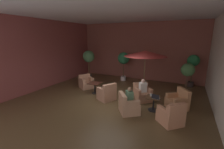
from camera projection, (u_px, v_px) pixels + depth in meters
ground_plane at (108, 102)px, 7.50m from camera, size 9.15×9.81×0.02m
wall_back_brick at (138, 51)px, 11.25m from camera, size 9.15×0.08×4.13m
wall_left_accent at (39, 55)px, 8.96m from camera, size 0.08×9.81×4.13m
ceiling_slab at (107, 11)px, 6.52m from camera, size 9.15×9.81×0.06m
cafe_table_front_left at (154, 101)px, 6.51m from camera, size 0.64×0.64×0.61m
armchair_front_left_north at (171, 116)px, 5.49m from camera, size 1.04×1.05×0.89m
armchair_front_left_east at (178, 102)px, 6.72m from camera, size 1.07×1.08×0.89m
armchair_front_left_south at (142, 94)px, 7.59m from camera, size 1.06×1.06×0.85m
armchair_front_left_west at (128, 105)px, 6.33m from camera, size 1.06×1.07×0.85m
cafe_table_front_right at (95, 85)px, 8.51m from camera, size 0.64×0.64×0.61m
armchair_front_right_north at (86, 83)px, 9.50m from camera, size 1.05×1.03×0.81m
armchair_front_right_east at (107, 94)px, 7.64m from camera, size 0.99×0.99×0.88m
patio_umbrella_tall_red at (145, 54)px, 8.67m from camera, size 2.43×2.43×2.34m
potted_tree_left_corner at (89, 58)px, 11.18m from camera, size 0.85×0.85×2.14m
potted_tree_mid_left at (124, 60)px, 10.86m from camera, size 0.84×0.84×2.05m
potted_tree_mid_right at (193, 63)px, 9.43m from camera, size 0.72×0.72×2.03m
potted_tree_right_corner at (187, 74)px, 7.83m from camera, size 0.67×0.67×1.80m
patron_blue_shirt at (143, 86)px, 7.46m from camera, size 0.42×0.41×0.66m
patron_by_window at (129, 96)px, 6.24m from camera, size 0.42×0.44×0.65m
iced_drink_cup at (151, 95)px, 6.55m from camera, size 0.08×0.08×0.11m
open_laptop at (156, 97)px, 6.27m from camera, size 0.33×0.26×0.20m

